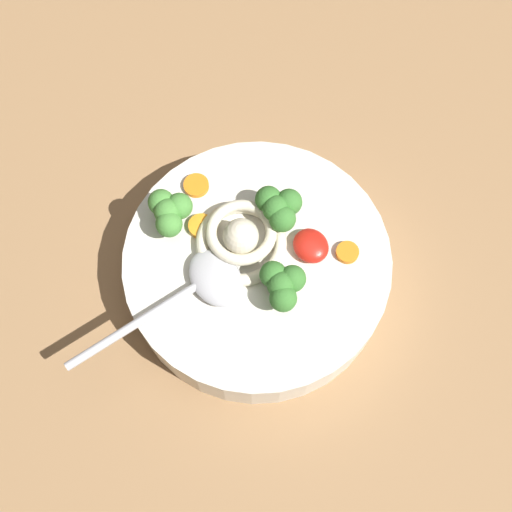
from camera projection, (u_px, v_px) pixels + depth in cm
name	position (u px, v px, depth cm)	size (l,w,h in cm)	color
table_slab	(285.00, 268.00, 66.43)	(104.16, 104.16, 3.80)	#936D47
soup_bowl	(256.00, 266.00, 61.43)	(25.13, 25.13, 5.48)	silver
noodle_pile	(241.00, 238.00, 58.36)	(9.37, 9.19, 3.77)	beige
soup_spoon	(203.00, 286.00, 57.02)	(6.19, 17.33, 1.60)	#B7B7BC
chili_sauce_dollop	(311.00, 246.00, 58.50)	(3.55, 3.20, 1.60)	red
broccoli_floret_rear	(169.00, 211.00, 58.04)	(4.84, 4.16, 3.82)	#7A9E60
broccoli_floret_center	(279.00, 207.00, 58.16)	(4.90, 4.22, 3.87)	#7A9E60
broccoli_floret_left	(282.00, 284.00, 55.42)	(4.79, 4.12, 3.79)	#7A9E60
carrot_slice_beside_noodles	(201.00, 226.00, 59.74)	(2.42, 2.42, 0.68)	orange
carrot_slice_near_spoon	(196.00, 186.00, 61.44)	(2.46, 2.46, 0.55)	orange
carrot_slice_front	(347.00, 252.00, 58.79)	(2.14, 2.14, 0.59)	orange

